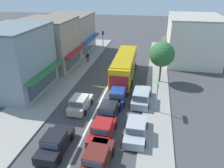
{
  "coord_description": "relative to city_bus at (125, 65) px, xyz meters",
  "views": [
    {
      "loc": [
        5.41,
        -20.0,
        12.14
      ],
      "look_at": [
        0.88,
        2.83,
        1.2
      ],
      "focal_mm": 35.0,
      "sensor_mm": 36.0,
      "label": 1
    }
  ],
  "objects": [
    {
      "name": "traffic_light_downstreet",
      "position": [
        -5.4,
        10.11,
        0.97
      ],
      "size": [
        0.33,
        0.24,
        4.2
      ],
      "color": "gray",
      "rests_on": "ground"
    },
    {
      "name": "shopfront_far_end",
      "position": [
        -11.81,
        10.63,
        1.54
      ],
      "size": [
        8.32,
        9.21,
        6.84
      ],
      "color": "gray",
      "rests_on": "ground"
    },
    {
      "name": "shopfront_corner_near",
      "position": [
        -11.81,
        -6.33,
        1.98
      ],
      "size": [
        7.18,
        8.36,
        7.74
      ],
      "color": "#84939E",
      "rests_on": "ground"
    },
    {
      "name": "parked_wagon_kerb_second",
      "position": [
        2.84,
        -6.58,
        -1.14
      ],
      "size": [
        2.06,
        4.56,
        1.58
      ],
      "color": "#9EA3A8",
      "rests_on": "ground"
    },
    {
      "name": "kerb_right",
      "position": [
        4.57,
        -1.84,
        -1.82
      ],
      "size": [
        2.8,
        44.0,
        0.12
      ],
      "primitive_type": "cube",
      "color": "gray",
      "rests_on": "ground"
    },
    {
      "name": "hatchback_behind_bus_near",
      "position": [
        -0.04,
        -10.09,
        -1.17
      ],
      "size": [
        1.94,
        3.77,
        1.54
      ],
      "color": "black",
      "rests_on": "ground"
    },
    {
      "name": "sedan_behind_bus_mid",
      "position": [
        -3.24,
        -15.42,
        -1.22
      ],
      "size": [
        1.92,
        4.21,
        1.47
      ],
      "color": "black",
      "rests_on": "ground"
    },
    {
      "name": "parked_sedan_kerb_front",
      "position": [
        2.81,
        -12.54,
        -1.22
      ],
      "size": [
        1.91,
        4.2,
        1.47
      ],
      "color": "#9EA3A8",
      "rests_on": "ground"
    },
    {
      "name": "hatchback_adjacent_lane_trail",
      "position": [
        -3.27,
        -9.26,
        -1.17
      ],
      "size": [
        1.88,
        3.74,
        1.54
      ],
      "color": "#B7B29E",
      "rests_on": "ground"
    },
    {
      "name": "sedan_queue_far_back",
      "position": [
        0.03,
        -13.11,
        -1.22
      ],
      "size": [
        1.98,
        4.24,
        1.47
      ],
      "color": "maroon",
      "rests_on": "ground"
    },
    {
      "name": "sidewalk_left",
      "position": [
        -8.43,
        -1.84,
        -1.81
      ],
      "size": [
        5.2,
        44.0,
        0.14
      ],
      "primitive_type": "cube",
      "color": "gray",
      "rests_on": "ground"
    },
    {
      "name": "shopfront_mid_block",
      "position": [
        -11.81,
        2.02,
        1.79
      ],
      "size": [
        8.43,
        7.54,
        7.35
      ],
      "color": "gray",
      "rests_on": "ground"
    },
    {
      "name": "lane_centre_line",
      "position": [
        -1.63,
        -3.84,
        -1.88
      ],
      "size": [
        0.2,
        28.0,
        0.01
      ],
      "primitive_type": "cube",
      "color": "silver",
      "rests_on": "ground"
    },
    {
      "name": "ground_plane",
      "position": [
        -1.63,
        -7.84,
        -1.88
      ],
      "size": [
        140.0,
        140.0,
        0.0
      ],
      "primitive_type": "plane",
      "color": "#3F3F42"
    },
    {
      "name": "pedestrian_with_handbag_near",
      "position": [
        -6.79,
        4.91,
        -0.81
      ],
      "size": [
        0.51,
        0.59,
        1.63
      ],
      "color": "#333338",
      "rests_on": "sidewalk_left"
    },
    {
      "name": "hatchback_adjacent_lane_lead",
      "position": [
        0.26,
        -6.88,
        -1.17
      ],
      "size": [
        1.91,
        3.75,
        1.54
      ],
      "color": "navy",
      "rests_on": "ground"
    },
    {
      "name": "sedan_queue_gap_filler",
      "position": [
        0.42,
        -16.51,
        -1.22
      ],
      "size": [
        2.01,
        4.26,
        1.47
      ],
      "color": "#561E19",
      "rests_on": "ground"
    },
    {
      "name": "directional_road_sign",
      "position": [
        4.44,
        -8.37,
        0.8
      ],
      "size": [
        0.1,
        1.4,
        3.6
      ],
      "color": "gray",
      "rests_on": "ground"
    },
    {
      "name": "city_bus",
      "position": [
        0.0,
        0.0,
        0.0
      ],
      "size": [
        2.9,
        10.9,
        3.23
      ],
      "color": "yellow",
      "rests_on": "ground"
    },
    {
      "name": "building_right_far",
      "position": [
        9.85,
        9.5,
        1.76
      ],
      "size": [
        8.97,
        10.88,
        7.28
      ],
      "color": "silver",
      "rests_on": "ground"
    },
    {
      "name": "street_tree_right",
      "position": [
        4.81,
        -0.65,
        1.96
      ],
      "size": [
        3.17,
        3.17,
        5.44
      ],
      "color": "brown",
      "rests_on": "ground"
    }
  ]
}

